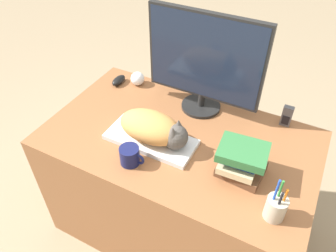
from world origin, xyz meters
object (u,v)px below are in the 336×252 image
computer_mouse (119,80)px  book_stack (241,161)px  coffee_mug (130,156)px  pen_cup (276,207)px  monitor (205,61)px  keyboard (151,139)px  cat (155,128)px  baseball (138,79)px  phone (287,116)px

computer_mouse → book_stack: size_ratio=0.51×
coffee_mug → pen_cup: pen_cup is taller
monitor → coffee_mug: 0.57m
coffee_mug → book_stack: 0.47m
keyboard → pen_cup: pen_cup is taller
computer_mouse → coffee_mug: bearing=-51.2°
cat → baseball: bearing=130.9°
cat → computer_mouse: 0.55m
cat → baseball: size_ratio=4.31×
cat → phone: bearing=39.3°
cat → computer_mouse: cat is taller
cat → phone: size_ratio=3.05×
cat → monitor: size_ratio=0.58×
phone → coffee_mug: bearing=-133.5°
baseball → book_stack: 0.83m
keyboard → book_stack: book_stack is taller
book_stack → coffee_mug: bearing=-159.6°
keyboard → phone: (0.53, 0.42, 0.04)m
cat → pen_cup: bearing=-13.3°
baseball → book_stack: size_ratio=0.37×
computer_mouse → baseball: (0.10, 0.04, 0.02)m
book_stack → monitor: bearing=133.0°
keyboard → phone: phone is taller
phone → baseball: bearing=-177.7°
computer_mouse → baseball: baseball is taller
keyboard → computer_mouse: (-0.41, 0.34, 0.01)m
computer_mouse → coffee_mug: (0.40, -0.50, 0.02)m
keyboard → baseball: 0.49m
keyboard → pen_cup: 0.63m
pen_cup → phone: size_ratio=1.87×
computer_mouse → pen_cup: bearing=-25.0°
coffee_mug → baseball: bearing=118.7°
coffee_mug → baseball: coffee_mug is taller
book_stack → pen_cup: bearing=-38.4°
computer_mouse → book_stack: 0.91m
keyboard → monitor: bearing=72.6°
keyboard → computer_mouse: computer_mouse is taller
cat → coffee_mug: (-0.04, -0.16, -0.05)m
monitor → pen_cup: size_ratio=2.84×
baseball → phone: bearing=2.3°
phone → book_stack: size_ratio=0.52×
pen_cup → book_stack: pen_cup is taller
keyboard → phone: size_ratio=3.86×
coffee_mug → phone: phone is taller
book_stack → computer_mouse: bearing=158.5°
keyboard → coffee_mug: size_ratio=3.64×
computer_mouse → book_stack: (0.84, -0.33, 0.05)m
baseball → computer_mouse: bearing=-156.7°
cat → phone: cat is taller
pen_cup → phone: bearing=98.4°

